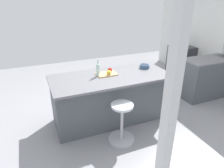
# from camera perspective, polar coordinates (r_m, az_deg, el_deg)

# --- Properties ---
(ground_plane) EXTENTS (7.66, 7.66, 0.00)m
(ground_plane) POSITION_cam_1_polar(r_m,az_deg,el_deg) (4.28, 0.99, -8.01)
(ground_plane) COLOR gray
(sink_cabinet) EXTENTS (1.83, 0.60, 1.20)m
(sink_cabinet) POSITION_cam_1_polar(r_m,az_deg,el_deg) (5.50, 27.14, 2.16)
(sink_cabinet) COLOR #4C5156
(sink_cabinet) RESTS_ON ground_plane
(oven_range) EXTENTS (0.60, 0.61, 0.89)m
(oven_range) POSITION_cam_1_polar(r_m,az_deg,el_deg) (6.33, 18.67, 5.99)
(oven_range) COLOR #38383D
(oven_range) RESTS_ON ground_plane
(kitchen_island) EXTENTS (2.14, 0.97, 0.93)m
(kitchen_island) POSITION_cam_1_polar(r_m,az_deg,el_deg) (3.86, -0.56, -3.80)
(kitchen_island) COLOR #4C5156
(kitchen_island) RESTS_ON ground_plane
(stool_by_window) EXTENTS (0.44, 0.44, 0.68)m
(stool_by_window) POSITION_cam_1_polar(r_m,az_deg,el_deg) (3.39, 2.73, -11.05)
(stool_by_window) COLOR #B7B7BC
(stool_by_window) RESTS_ON ground_plane
(cutting_board) EXTENTS (0.36, 0.24, 0.02)m
(cutting_board) POSITION_cam_1_polar(r_m,az_deg,el_deg) (3.68, -1.51, 2.81)
(cutting_board) COLOR tan
(cutting_board) RESTS_ON kitchen_island
(apple_yellow) EXTENTS (0.08, 0.08, 0.08)m
(apple_yellow) POSITION_cam_1_polar(r_m,az_deg,el_deg) (3.61, -0.89, 3.27)
(apple_yellow) COLOR gold
(apple_yellow) RESTS_ON cutting_board
(apple_red) EXTENTS (0.08, 0.08, 0.08)m
(apple_red) POSITION_cam_1_polar(r_m,az_deg,el_deg) (3.74, -0.59, 4.00)
(apple_red) COLOR red
(apple_red) RESTS_ON cutting_board
(water_bottle) EXTENTS (0.06, 0.06, 0.31)m
(water_bottle) POSITION_cam_1_polar(r_m,az_deg,el_deg) (3.59, -3.94, 4.10)
(water_bottle) COLOR silver
(water_bottle) RESTS_ON kitchen_island
(fruit_bowl) EXTENTS (0.19, 0.19, 0.07)m
(fruit_bowl) POSITION_cam_1_polar(r_m,az_deg,el_deg) (4.05, 9.07, 4.96)
(fruit_bowl) COLOR #334C6B
(fruit_bowl) RESTS_ON kitchen_island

